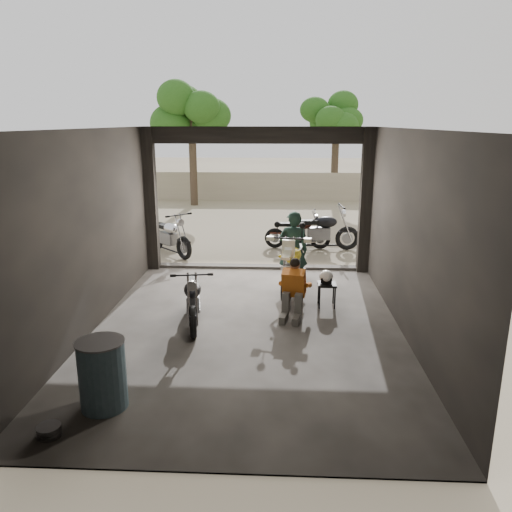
# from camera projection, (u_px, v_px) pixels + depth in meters

# --- Properties ---
(ground) EXTENTS (80.00, 80.00, 0.00)m
(ground) POSITION_uv_depth(u_px,v_px,m) (247.00, 329.00, 8.20)
(ground) COLOR #7A6D56
(ground) RESTS_ON ground
(garage) EXTENTS (7.00, 7.13, 3.20)m
(garage) POSITION_uv_depth(u_px,v_px,m) (249.00, 246.00, 8.39)
(garage) COLOR #2D2B28
(garage) RESTS_ON ground
(boundary_wall) EXTENTS (18.00, 0.30, 1.20)m
(boundary_wall) POSITION_uv_depth(u_px,v_px,m) (269.00, 186.00, 21.54)
(boundary_wall) COLOR gray
(boundary_wall) RESTS_ON ground
(tree_left) EXTENTS (2.20, 2.20, 5.60)m
(tree_left) POSITION_uv_depth(u_px,v_px,m) (191.00, 103.00, 19.35)
(tree_left) COLOR #382B1E
(tree_left) RESTS_ON ground
(tree_right) EXTENTS (2.20, 2.20, 5.00)m
(tree_right) POSITION_uv_depth(u_px,v_px,m) (337.00, 115.00, 20.63)
(tree_right) COLOR #382B1E
(tree_right) RESTS_ON ground
(main_bike) EXTENTS (1.11, 2.00, 1.26)m
(main_bike) POSITION_uv_depth(u_px,v_px,m) (293.00, 261.00, 9.84)
(main_bike) COLOR beige
(main_bike) RESTS_ON ground
(left_bike) EXTENTS (0.86, 1.58, 1.01)m
(left_bike) POSITION_uv_depth(u_px,v_px,m) (193.00, 295.00, 8.31)
(left_bike) COLOR black
(left_bike) RESTS_ON ground
(outside_bike_a) EXTENTS (1.65, 1.65, 1.12)m
(outside_bike_a) POSITION_uv_depth(u_px,v_px,m) (169.00, 233.00, 12.64)
(outside_bike_a) COLOR black
(outside_bike_a) RESTS_ON ground
(outside_bike_b) EXTENTS (1.55, 0.68, 1.03)m
(outside_bike_b) POSITION_uv_depth(u_px,v_px,m) (298.00, 230.00, 13.28)
(outside_bike_b) COLOR #451910
(outside_bike_b) RESTS_ON ground
(outside_bike_c) EXTENTS (1.83, 0.87, 1.21)m
(outside_bike_c) POSITION_uv_depth(u_px,v_px,m) (321.00, 228.00, 13.07)
(outside_bike_c) COLOR black
(outside_bike_c) RESTS_ON ground
(rider) EXTENTS (0.59, 0.39, 1.60)m
(rider) POSITION_uv_depth(u_px,v_px,m) (293.00, 250.00, 10.00)
(rider) COLOR black
(rider) RESTS_ON ground
(mechanic) EXTENTS (0.65, 0.79, 1.01)m
(mechanic) POSITION_uv_depth(u_px,v_px,m) (293.00, 292.00, 8.48)
(mechanic) COLOR #C16219
(mechanic) RESTS_ON ground
(stool) EXTENTS (0.33, 0.33, 0.46)m
(stool) POSITION_uv_depth(u_px,v_px,m) (327.00, 287.00, 9.07)
(stool) COLOR black
(stool) RESTS_ON ground
(helmet) EXTENTS (0.30, 0.31, 0.24)m
(helmet) POSITION_uv_depth(u_px,v_px,m) (326.00, 276.00, 9.06)
(helmet) COLOR white
(helmet) RESTS_ON stool
(oil_drum) EXTENTS (0.65, 0.65, 0.85)m
(oil_drum) POSITION_uv_depth(u_px,v_px,m) (103.00, 376.00, 5.84)
(oil_drum) COLOR #405D6B
(oil_drum) RESTS_ON ground
(sign_post) EXTENTS (0.75, 0.08, 2.26)m
(sign_post) POSITION_uv_depth(u_px,v_px,m) (378.00, 200.00, 11.82)
(sign_post) COLOR black
(sign_post) RESTS_ON ground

